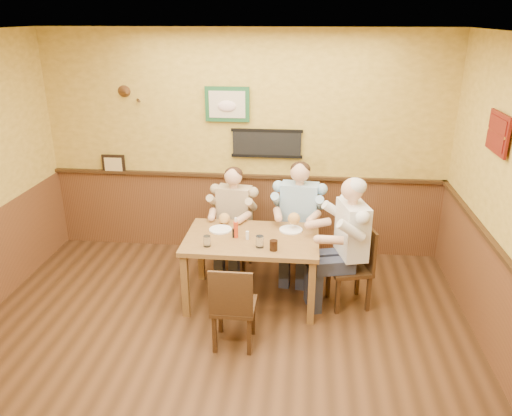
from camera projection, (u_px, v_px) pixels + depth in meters
The scene contains 17 objects.
room at pixel (224, 184), 3.93m from camera, with size 5.02×5.03×2.81m.
dining_table at pixel (252, 245), 5.27m from camera, with size 1.40×0.90×0.75m.
chair_back_left at pixel (235, 237), 6.05m from camera, with size 0.37×0.37×0.81m, color #3E2713, non-canonical shape.
chair_back_right at pixel (298, 239), 5.93m from camera, with size 0.40×0.40×0.87m, color #3E2713, non-canonical shape.
chair_right_end at pixel (349, 267), 5.26m from camera, with size 0.41×0.41×0.90m, color #3E2713, non-canonical shape.
chair_near_side at pixel (234, 304), 4.62m from camera, with size 0.40×0.40×0.86m, color #3E2713, non-canonical shape.
diner_tan_shirt at pixel (235, 224), 5.98m from camera, with size 0.54×0.54×1.16m, color tan, non-canonical shape.
diner_blue_polo at pixel (299, 225), 5.86m from camera, with size 0.58×0.58×1.25m, color #8EB5D5, non-canonical shape.
diner_white_elder at pixel (351, 250), 5.19m from camera, with size 0.59×0.59×1.28m, color silver, non-canonical shape.
water_glass_left at pixel (207, 241), 5.01m from camera, with size 0.07×0.07×0.11m, color silver.
water_glass_mid at pixel (260, 242), 4.99m from camera, with size 0.08×0.08×0.12m, color white.
cola_tumbler at pixel (274, 245), 4.93m from camera, with size 0.08×0.08×0.11m, color black.
hot_sauce_bottle at pixel (236, 229), 5.19m from camera, with size 0.05×0.05×0.20m, color #BD3614.
salt_shaker at pixel (247, 235), 5.17m from camera, with size 0.04×0.04×0.09m, color silver.
pepper_shaker at pixel (234, 233), 5.21m from camera, with size 0.04×0.04×0.10m, color black.
plate_far_left at pixel (220, 229), 5.40m from camera, with size 0.25×0.25×0.02m, color white.
plate_far_right at pixel (291, 230), 5.39m from camera, with size 0.25×0.25×0.02m, color white.
Camera 1 is at (0.77, -3.51, 2.94)m, focal length 35.00 mm.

